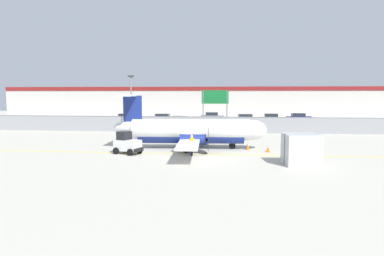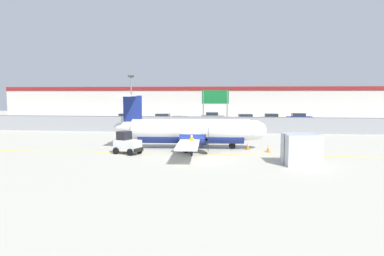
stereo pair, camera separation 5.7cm
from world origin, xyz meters
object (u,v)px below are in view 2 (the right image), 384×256
cargo_container (301,149)px  parked_car_4 (245,119)px  highway_sign (215,100)px  commuter_airplane (194,131)px  baggage_tug (127,144)px  parked_car_1 (162,118)px  parked_car_6 (299,118)px  ground_crew_worker (192,144)px  parked_car_5 (272,118)px  parked_car_2 (181,121)px  traffic_cone_far_left (268,149)px  traffic_cone_near_left (248,146)px  parked_car_0 (127,118)px  traffic_cone_near_right (192,143)px  apron_light_pole (131,100)px  parked_car_3 (213,117)px

cargo_container → parked_car_4: 32.68m
highway_sign → commuter_airplane: bearing=-95.4°
baggage_tug → parked_car_1: size_ratio=0.60×
commuter_airplane → parked_car_6: 33.75m
commuter_airplane → parked_car_1: (-7.91, 25.83, -0.71)m
ground_crew_worker → parked_car_5: size_ratio=0.40×
baggage_tug → highway_sign: size_ratio=0.47×
parked_car_1 → parked_car_2: size_ratio=1.00×
traffic_cone_far_left → traffic_cone_near_left: bearing=144.8°
baggage_tug → parked_car_6: (20.72, 33.28, 0.04)m
ground_crew_worker → parked_car_5: bearing=-112.3°
parked_car_0 → traffic_cone_near_left: bearing=-48.2°
traffic_cone_near_left → traffic_cone_near_right: 5.35m
baggage_tug → cargo_container: size_ratio=0.98×
traffic_cone_near_right → parked_car_0: (-13.53, 24.14, 0.58)m
parked_car_2 → parked_car_6: size_ratio=1.01×
parked_car_0 → apron_light_pole: bearing=-65.9°
cargo_container → parked_car_2: (-12.27, 26.59, -0.21)m
baggage_tug → traffic_cone_near_left: 10.68m
traffic_cone_near_left → commuter_airplane: bearing=178.8°
ground_crew_worker → parked_car_2: bearing=-84.2°
traffic_cone_near_left → parked_car_1: 28.94m
ground_crew_worker → traffic_cone_near_right: (-0.51, 4.81, -0.64)m
parked_car_4 → apron_light_pole: bearing=40.3°
parked_car_2 → ground_crew_worker: bearing=-82.9°
traffic_cone_near_right → parked_car_6: size_ratio=0.15×
commuter_airplane → highway_sign: highway_sign is taller
ground_crew_worker → parked_car_4: bearing=-105.0°
traffic_cone_near_right → parked_car_1: parked_car_1 is taller
parked_car_5 → apron_light_pole: 26.32m
cargo_container → traffic_cone_near_left: size_ratio=4.10×
parked_car_5 → highway_sign: 16.18m
commuter_airplane → cargo_container: commuter_airplane is taller
traffic_cone_near_left → parked_car_0: bearing=126.5°
cargo_container → traffic_cone_near_right: 11.40m
parked_car_1 → parked_car_5: (18.48, 2.18, 0.00)m
parked_car_3 → parked_car_5: 10.68m
traffic_cone_far_left → apron_light_pole: (-15.37, 11.80, 3.99)m
traffic_cone_near_right → traffic_cone_far_left: size_ratio=1.00×
parked_car_0 → traffic_cone_far_left: bearing=-47.2°
ground_crew_worker → traffic_cone_far_left: size_ratio=2.66×
baggage_tug → highway_sign: highway_sign is taller
commuter_airplane → apron_light_pole: apron_light_pole is taller
parked_car_1 → ground_crew_worker: bearing=109.0°
commuter_airplane → apron_light_pole: bearing=127.0°
baggage_tug → traffic_cone_far_left: size_ratio=4.02×
traffic_cone_near_right → parked_car_2: (-3.70, 19.12, 0.58)m
baggage_tug → parked_car_2: (1.27, 23.53, 0.04)m
commuter_airplane → apron_light_pole: (-8.79, 10.52, 2.70)m
parked_car_4 → parked_car_6: 10.27m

